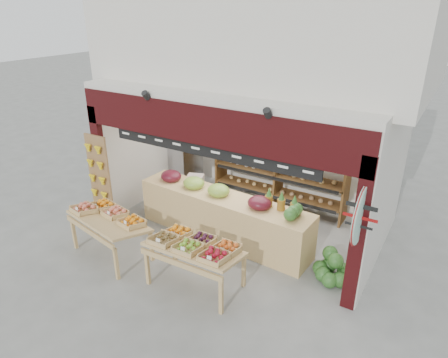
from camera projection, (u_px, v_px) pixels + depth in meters
ground at (234, 231)px, 8.69m from camera, size 60.00×60.00×0.00m
shop_structure at (275, 36)px, 8.35m from camera, size 6.36×5.12×5.40m
banana_board at (99, 177)px, 8.61m from camera, size 0.60×0.15×1.80m
gift_sign at (361, 215)px, 5.77m from camera, size 0.04×0.93×0.92m
back_shelving at (280, 158)px, 9.29m from camera, size 3.26×0.53×1.99m
refrigerator at (184, 153)px, 10.59m from camera, size 0.83×0.83×1.82m
cardboard_stack at (204, 191)px, 9.95m from camera, size 1.06×0.90×0.68m
mid_counter at (222, 215)px, 8.28m from camera, size 3.90×0.99×1.19m
display_table_left at (109, 217)px, 7.71m from camera, size 1.74×1.18×1.02m
display_table_right at (195, 246)px, 6.73m from camera, size 1.63×0.94×1.02m
watermelon_pile at (333, 270)px, 7.12m from camera, size 0.74×0.71×0.54m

